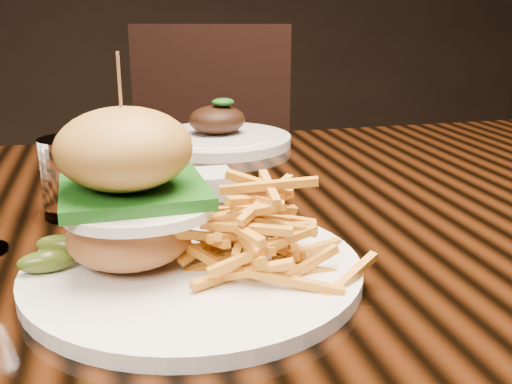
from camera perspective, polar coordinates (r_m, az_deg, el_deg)
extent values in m
cube|color=black|center=(0.81, -0.06, -2.56)|extent=(1.60, 0.90, 0.04)
cube|color=black|center=(1.60, 23.22, -8.09)|extent=(0.06, 0.06, 0.71)
cylinder|color=white|center=(0.60, -5.95, -7.33)|extent=(0.33, 0.33, 0.01)
ellipsoid|color=brown|center=(0.60, -11.91, -4.15)|extent=(0.12, 0.12, 0.05)
ellipsoid|color=white|center=(0.57, -11.02, -1.83)|extent=(0.14, 0.11, 0.01)
ellipsoid|color=orange|center=(0.55, -8.54, -1.67)|extent=(0.03, 0.03, 0.01)
cube|color=#236C1B|center=(0.58, -12.18, -0.19)|extent=(0.14, 0.13, 0.01)
ellipsoid|color=#9E6C2B|center=(0.57, -12.46, 4.07)|extent=(0.13, 0.13, 0.08)
cylinder|color=#956945|center=(0.56, -12.72, 7.87)|extent=(0.00, 0.00, 0.10)
ellipsoid|color=#354512|center=(0.60, -19.35, -6.25)|extent=(0.06, 0.03, 0.02)
ellipsoid|color=#354512|center=(0.64, -18.03, -4.85)|extent=(0.06, 0.04, 0.02)
cube|color=white|center=(0.84, -4.70, 0.77)|extent=(0.09, 0.09, 0.03)
cylinder|color=white|center=(0.79, -17.19, 1.33)|extent=(0.07, 0.07, 0.10)
cylinder|color=white|center=(1.14, -3.69, 4.93)|extent=(0.28, 0.28, 0.02)
cylinder|color=white|center=(1.14, -3.70, 5.02)|extent=(0.20, 0.20, 0.02)
ellipsoid|color=black|center=(1.14, -3.73, 6.89)|extent=(0.11, 0.09, 0.05)
ellipsoid|color=#236C1B|center=(1.12, -3.17, 8.55)|extent=(0.04, 0.03, 0.01)
cube|color=black|center=(1.66, -4.66, -2.19)|extent=(0.56, 0.56, 0.06)
cube|color=black|center=(1.79, -4.20, 7.64)|extent=(0.46, 0.17, 0.50)
cylinder|color=black|center=(1.61, -12.03, -11.97)|extent=(0.04, 0.04, 0.45)
cylinder|color=black|center=(1.57, 1.93, -12.37)|extent=(0.04, 0.04, 0.45)
cylinder|color=black|center=(1.94, -9.56, -6.47)|extent=(0.04, 0.04, 0.45)
cylinder|color=black|center=(1.91, 1.79, -6.65)|extent=(0.04, 0.04, 0.45)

